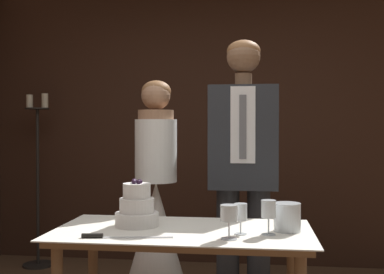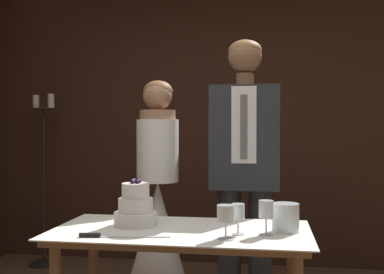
% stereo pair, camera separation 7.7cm
% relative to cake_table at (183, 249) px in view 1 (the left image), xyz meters
% --- Properties ---
extents(wall_back, '(4.46, 0.12, 2.75)m').
position_rel_cake_table_xyz_m(wall_back, '(-0.08, 2.20, 0.71)').
color(wall_back, '#382116').
rests_on(wall_back, ground_plane).
extents(cake_table, '(1.31, 0.69, 0.77)m').
position_rel_cake_table_xyz_m(cake_table, '(0.00, 0.00, 0.00)').
color(cake_table, brown).
rests_on(cake_table, ground_plane).
extents(tiered_cake, '(0.23, 0.23, 0.25)m').
position_rel_cake_table_xyz_m(tiered_cake, '(-0.26, 0.05, 0.20)').
color(tiered_cake, white).
rests_on(tiered_cake, cake_table).
extents(cake_knife, '(0.43, 0.08, 0.02)m').
position_rel_cake_table_xyz_m(cake_knife, '(-0.31, -0.23, 0.11)').
color(cake_knife, silver).
rests_on(cake_knife, cake_table).
extents(wine_glass_near, '(0.07, 0.07, 0.17)m').
position_rel_cake_table_xyz_m(wine_glass_near, '(0.43, -0.07, 0.22)').
color(wine_glass_near, silver).
rests_on(wine_glass_near, cake_table).
extents(wine_glass_middle, '(0.08, 0.08, 0.16)m').
position_rel_cake_table_xyz_m(wine_glass_middle, '(0.25, -0.19, 0.22)').
color(wine_glass_middle, silver).
rests_on(wine_glass_middle, cake_table).
extents(wine_glass_far, '(0.06, 0.06, 0.15)m').
position_rel_cake_table_xyz_m(wine_glass_far, '(0.30, -0.08, 0.20)').
color(wine_glass_far, silver).
rests_on(wine_glass_far, cake_table).
extents(hurricane_candle, '(0.14, 0.14, 0.14)m').
position_rel_cake_table_xyz_m(hurricane_candle, '(0.53, 0.03, 0.17)').
color(hurricane_candle, silver).
rests_on(hurricane_candle, cake_table).
extents(bride, '(0.54, 0.54, 1.60)m').
position_rel_cake_table_xyz_m(bride, '(-0.29, 0.72, -0.08)').
color(bride, white).
rests_on(bride, ground_plane).
extents(groom, '(0.44, 0.25, 1.86)m').
position_rel_cake_table_xyz_m(groom, '(0.29, 0.72, 0.40)').
color(groom, '#282B30').
rests_on(groom, ground_plane).
extents(candle_stand, '(0.28, 0.28, 1.61)m').
position_rel_cake_table_xyz_m(candle_stand, '(-1.64, 1.82, 0.08)').
color(candle_stand, black).
rests_on(candle_stand, ground_plane).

